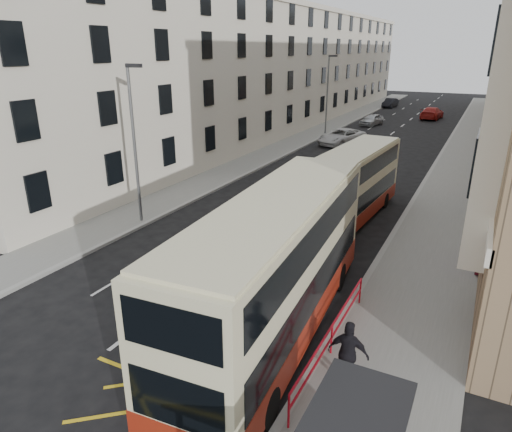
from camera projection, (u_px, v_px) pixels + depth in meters
The scene contains 17 objects.
ground at pixel (27, 413), 11.74m from camera, with size 200.00×200.00×0.00m, color black.
pavement_right at pixel (459, 175), 33.35m from camera, with size 4.00×120.00×0.15m, color slate.
pavement_left at pixel (268, 154), 39.97m from camera, with size 3.00×120.00×0.15m, color slate.
kerb_right at pixel (430, 172), 34.20m from camera, with size 0.25×120.00×0.15m, color gray.
kerb_left at pixel (284, 156), 39.33m from camera, with size 0.25×120.00×0.15m, color gray.
road_markings at pixel (391, 135), 49.31m from camera, with size 10.00×110.00×0.01m, color silver, non-canonical shape.
terrace_left at pixel (280, 69), 53.21m from camera, with size 9.18×79.00×13.25m.
guard_railing at pixel (332, 333), 13.57m from camera, with size 0.06×6.56×1.01m.
street_lamp_near at pixel (135, 137), 22.87m from camera, with size 0.93×0.18×8.00m.
street_lamp_far at pixel (328, 90), 47.92m from camera, with size 0.93×0.18×8.00m.
double_decker_front at pixel (277, 268), 14.24m from camera, with size 3.47×11.83×4.66m.
double_decker_rear at pixel (352, 186), 24.14m from camera, with size 2.89×9.89×3.89m.
pedestrian_far at pixel (348, 353), 12.29m from camera, with size 1.12×0.46×1.91m, color black.
white_van at pixel (342, 137), 44.06m from camera, with size 2.51×5.44×1.51m, color silver.
car_silver at pixel (372, 120), 54.97m from camera, with size 1.64×4.06×1.38m, color #B4B7BC.
car_dark at pixel (390, 103), 71.73m from camera, with size 1.48×4.23×1.40m, color black.
car_red at pixel (432, 113), 59.89m from camera, with size 2.20×5.41×1.57m, color #AB1D17.
Camera 1 is at (9.48, -5.54, 8.84)m, focal length 32.00 mm.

